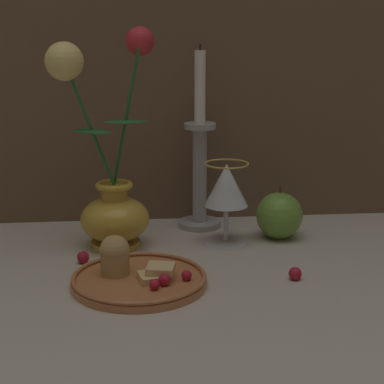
# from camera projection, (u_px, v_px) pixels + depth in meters

# --- Properties ---
(ground_plane) EXTENTS (2.40, 2.40, 0.00)m
(ground_plane) POSITION_uv_depth(u_px,v_px,m) (168.00, 262.00, 0.98)
(ground_plane) COLOR #B7B2A3
(ground_plane) RESTS_ON ground
(vase) EXTENTS (0.17, 0.11, 0.35)m
(vase) POSITION_uv_depth(u_px,v_px,m) (109.00, 183.00, 1.03)
(vase) COLOR gold
(vase) RESTS_ON ground_plane
(plate_with_pastries) EXTENTS (0.19, 0.19, 0.07)m
(plate_with_pastries) POSITION_uv_depth(u_px,v_px,m) (136.00, 275.00, 0.89)
(plate_with_pastries) COLOR #B77042
(plate_with_pastries) RESTS_ON ground_plane
(wine_glass) EXTENTS (0.07, 0.07, 0.14)m
(wine_glass) POSITION_uv_depth(u_px,v_px,m) (226.00, 189.00, 1.05)
(wine_glass) COLOR silver
(wine_glass) RESTS_ON ground_plane
(candlestick) EXTENTS (0.08, 0.08, 0.32)m
(candlestick) POSITION_uv_depth(u_px,v_px,m) (200.00, 165.00, 1.13)
(candlestick) COLOR #A3A3A8
(candlestick) RESTS_ON ground_plane
(apple_beside_vase) EXTENTS (0.08, 0.08, 0.09)m
(apple_beside_vase) POSITION_uv_depth(u_px,v_px,m) (279.00, 216.00, 1.09)
(apple_beside_vase) COLOR #669938
(apple_beside_vase) RESTS_ON ground_plane
(berry_near_plate) EXTENTS (0.02, 0.02, 0.02)m
(berry_near_plate) POSITION_uv_depth(u_px,v_px,m) (83.00, 257.00, 0.98)
(berry_near_plate) COLOR #AD192D
(berry_near_plate) RESTS_ON ground_plane
(berry_front_center) EXTENTS (0.02, 0.02, 0.02)m
(berry_front_center) POSITION_uv_depth(u_px,v_px,m) (295.00, 274.00, 0.91)
(berry_front_center) COLOR #AD192D
(berry_front_center) RESTS_ON ground_plane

